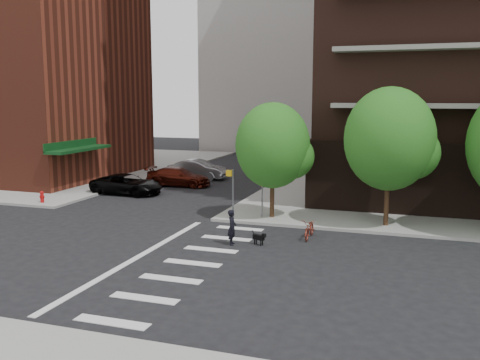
# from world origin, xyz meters

# --- Properties ---
(ground) EXTENTS (120.00, 120.00, 0.00)m
(ground) POSITION_xyz_m (0.00, 0.00, 0.00)
(ground) COLOR black
(ground) RESTS_ON ground
(sidewalk_nw) EXTENTS (31.00, 33.00, 0.15)m
(sidewalk_nw) POSITION_xyz_m (-24.50, 23.50, 0.07)
(sidewalk_nw) COLOR gray
(sidewalk_nw) RESTS_ON ground
(crosswalk) EXTENTS (3.85, 13.00, 0.01)m
(crosswalk) POSITION_xyz_m (2.21, -0.00, 0.01)
(crosswalk) COLOR silver
(crosswalk) RESTS_ON ground
(midrise_nw) EXTENTS (21.40, 15.50, 20.00)m
(midrise_nw) POSITION_xyz_m (-22.00, 18.00, 10.15)
(midrise_nw) COLOR maroon
(midrise_nw) RESTS_ON sidewalk_nw
(tree_a) EXTENTS (4.00, 4.00, 5.90)m
(tree_a) POSITION_xyz_m (4.00, 8.50, 4.04)
(tree_a) COLOR #301E11
(tree_a) RESTS_ON sidewalk_ne
(tree_b) EXTENTS (4.50, 4.50, 6.65)m
(tree_b) POSITION_xyz_m (10.00, 8.50, 4.54)
(tree_b) COLOR #301E11
(tree_b) RESTS_ON sidewalk_ne
(pedestrian_signal) EXTENTS (2.18, 0.67, 2.60)m
(pedestrian_signal) POSITION_xyz_m (2.32, 7.92, 1.85)
(pedestrian_signal) COLOR slate
(pedestrian_signal) RESTS_ON sidewalk_ne
(fire_hydrant) EXTENTS (0.24, 0.24, 0.73)m
(fire_hydrant) POSITION_xyz_m (-10.50, 7.80, 0.55)
(fire_hydrant) COLOR #A50C0C
(fire_hydrant) RESTS_ON sidewalk_nw
(parked_car_black) EXTENTS (2.44, 5.04, 1.38)m
(parked_car_black) POSITION_xyz_m (-7.41, 12.69, 0.69)
(parked_car_black) COLOR black
(parked_car_black) RESTS_ON ground
(parked_car_maroon) EXTENTS (2.20, 4.92, 1.40)m
(parked_car_maroon) POSITION_xyz_m (-5.50, 16.89, 0.70)
(parked_car_maroon) COLOR #47120A
(parked_car_maroon) RESTS_ON ground
(parked_car_silver) EXTENTS (1.66, 4.73, 1.56)m
(parked_car_silver) POSITION_xyz_m (-5.50, 20.62, 0.78)
(parked_car_silver) COLOR gray
(parked_car_silver) RESTS_ON ground
(scooter) EXTENTS (0.64, 1.82, 0.95)m
(scooter) POSITION_xyz_m (6.71, 5.25, 0.48)
(scooter) COLOR maroon
(scooter) RESTS_ON ground
(dog_walker) EXTENTS (0.65, 0.50, 1.60)m
(dog_walker) POSITION_xyz_m (3.60, 3.09, 0.80)
(dog_walker) COLOR black
(dog_walker) RESTS_ON ground
(dog) EXTENTS (0.68, 0.42, 0.57)m
(dog) POSITION_xyz_m (4.78, 3.41, 0.36)
(dog) COLOR black
(dog) RESTS_ON ground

